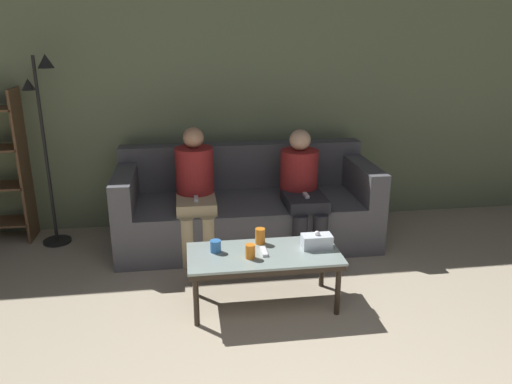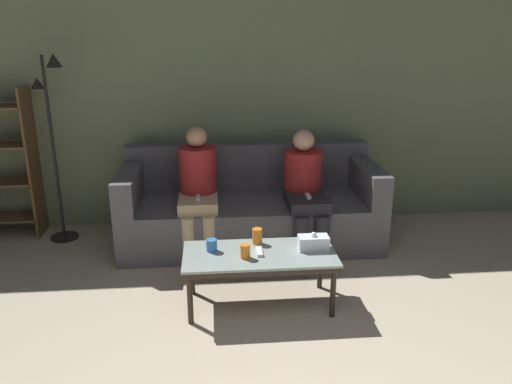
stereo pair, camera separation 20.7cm
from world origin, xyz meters
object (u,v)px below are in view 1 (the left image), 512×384
object	(u,v)px
standing_lamp	(45,132)
cup_near_right	(260,236)
couch	(246,208)
coffee_table	(264,258)
cup_near_left	(250,251)
game_remote	(264,251)
seated_person_left_end	(195,187)
cup_far_center	(216,246)
seated_person_mid_left	(302,186)
tissue_box	(317,241)

from	to	relation	value
standing_lamp	cup_near_right	bearing A→B (deg)	-35.19
couch	coffee_table	bearing A→B (deg)	-91.27
cup_near_right	standing_lamp	world-z (taller)	standing_lamp
cup_near_left	game_remote	bearing A→B (deg)	33.79
couch	cup_near_right	bearing A→B (deg)	-91.54
seated_person_left_end	cup_far_center	bearing A→B (deg)	-83.31
cup_near_right	seated_person_left_end	bearing A→B (deg)	117.94
couch	coffee_table	xyz separation A→B (m)	(-0.03, -1.23, 0.06)
cup_near_right	seated_person_mid_left	bearing A→B (deg)	58.43
cup_near_right	seated_person_mid_left	size ratio (longest dim) A/B	0.11
cup_near_right	standing_lamp	distance (m)	2.25
game_remote	standing_lamp	distance (m)	2.36
tissue_box	seated_person_left_end	bearing A→B (deg)	130.87
standing_lamp	seated_person_left_end	distance (m)	1.45
coffee_table	couch	bearing A→B (deg)	88.73
seated_person_mid_left	coffee_table	bearing A→B (deg)	-117.03
cup_far_center	standing_lamp	xyz separation A→B (m)	(-1.43, 1.35, 0.61)
standing_lamp	couch	bearing A→B (deg)	-6.04
coffee_table	cup_far_center	size ratio (longest dim) A/B	12.36
cup_near_left	cup_far_center	xyz separation A→B (m)	(-0.23, 0.14, -0.01)
tissue_box	standing_lamp	world-z (taller)	standing_lamp
coffee_table	game_remote	xyz separation A→B (m)	(0.00, -0.00, 0.05)
game_remote	seated_person_mid_left	bearing A→B (deg)	62.97
cup_near_left	game_remote	distance (m)	0.14
cup_far_center	tissue_box	world-z (taller)	tissue_box
coffee_table	cup_near_left	world-z (taller)	cup_near_left
couch	seated_person_mid_left	distance (m)	0.60
coffee_table	cup_near_right	size ratio (longest dim) A/B	9.25
seated_person_mid_left	standing_lamp	bearing A→B (deg)	169.61
seated_person_left_end	seated_person_mid_left	distance (m)	0.97
standing_lamp	seated_person_left_end	world-z (taller)	standing_lamp
tissue_box	standing_lamp	distance (m)	2.65
cup_near_left	tissue_box	world-z (taller)	tissue_box
cup_near_right	tissue_box	bearing A→B (deg)	-18.32
couch	cup_near_left	distance (m)	1.32
cup_near_right	coffee_table	bearing A→B (deg)	-89.62
tissue_box	couch	bearing A→B (deg)	107.38
seated_person_left_end	game_remote	bearing A→B (deg)	-66.03
cup_near_right	seated_person_mid_left	distance (m)	0.98
game_remote	seated_person_mid_left	world-z (taller)	seated_person_mid_left
cup_near_right	seated_person_mid_left	world-z (taller)	seated_person_mid_left
seated_person_left_end	standing_lamp	bearing A→B (deg)	163.36
cup_near_left	standing_lamp	world-z (taller)	standing_lamp
cup_near_left	cup_far_center	bearing A→B (deg)	149.70
tissue_box	seated_person_mid_left	bearing A→B (deg)	83.54
couch	seated_person_mid_left	size ratio (longest dim) A/B	2.18
couch	cup_near_left	xyz separation A→B (m)	(-0.14, -1.30, 0.15)
cup_far_center	coffee_table	bearing A→B (deg)	-10.67
game_remote	cup_near_left	bearing A→B (deg)	-146.21
seated_person_left_end	tissue_box	bearing A→B (deg)	-49.13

